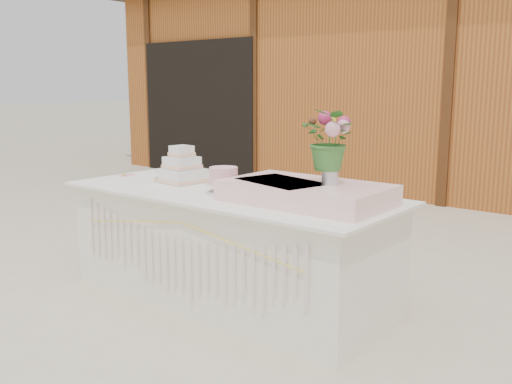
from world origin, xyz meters
The scene contains 9 objects.
ground centered at (0.00, 0.00, 0.00)m, with size 80.00×80.00×0.00m, color beige.
barn centered at (-0.01, 5.99, 1.68)m, with size 12.60×4.60×3.30m.
cake_table centered at (0.00, 0.00, 0.39)m, with size 2.40×1.00×0.77m.
wedding_cake centered at (-0.51, 0.06, 0.86)m, with size 0.34×0.34×0.27m.
pink_cake_stand centered at (0.02, -0.07, 0.87)m, with size 0.24×0.24×0.18m.
satin_runner centered at (0.63, 0.00, 0.83)m, with size 1.01×0.58×0.13m, color #FFD0CD.
flower_vase centered at (0.79, 0.02, 0.96)m, with size 0.10×0.10×0.14m, color silver.
bouquet centered at (0.79, 0.02, 1.22)m, with size 0.33×0.29×0.37m, color #366F2C.
loose_flowers centered at (-1.05, 0.09, 0.78)m, with size 0.12×0.30×0.02m, color pink, non-canonical shape.
Camera 1 is at (2.55, -2.87, 1.49)m, focal length 40.00 mm.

